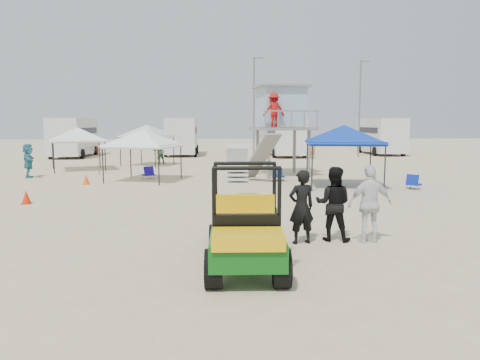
{
  "coord_description": "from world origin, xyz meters",
  "views": [
    {
      "loc": [
        -0.28,
        -10.31,
        2.97
      ],
      "look_at": [
        0.5,
        3.0,
        1.3
      ],
      "focal_mm": 35.0,
      "sensor_mm": 36.0,
      "label": 1
    }
  ],
  "objects": [
    {
      "name": "light_pole_left",
      "position": [
        3.0,
        27.0,
        4.0
      ],
      "size": [
        0.14,
        0.14,
        8.0
      ],
      "primitive_type": "cylinder",
      "color": "slate",
      "rests_on": "ground"
    },
    {
      "name": "canopy_blue",
      "position": [
        5.65,
        10.59,
        2.67
      ],
      "size": [
        3.6,
        3.6,
        3.22
      ],
      "color": "black",
      "rests_on": "ground"
    },
    {
      "name": "beach_chair_a",
      "position": [
        -3.63,
        14.16,
        0.31
      ],
      "size": [
        0.73,
        0.82,
        0.64
      ],
      "color": "#1E0E9D",
      "rests_on": "ground"
    },
    {
      "name": "surf_trailer",
      "position": [
        0.35,
        1.08,
        0.87
      ],
      "size": [
        1.37,
        2.44,
        2.13
      ],
      "color": "black",
      "rests_on": "ground"
    },
    {
      "name": "umbrella_b",
      "position": [
        -3.96,
        20.96,
        0.95
      ],
      "size": [
        2.89,
        2.9,
        1.89
      ],
      "primitive_type": "imported",
      "rotation": [
        0.0,
        0.0,
        0.6
      ],
      "color": "yellow",
      "rests_on": "ground"
    },
    {
      "name": "cone_near",
      "position": [
        -7.05,
        6.84,
        0.25
      ],
      "size": [
        0.34,
        0.34,
        0.5
      ],
      "primitive_type": "cone",
      "color": "red",
      "rests_on": "ground"
    },
    {
      "name": "beach_chair_c",
      "position": [
        8.57,
        9.74,
        0.31
      ],
      "size": [
        0.74,
        0.86,
        0.64
      ],
      "color": "#0D2294",
      "rests_on": "ground"
    },
    {
      "name": "rv_far_right",
      "position": [
        15.0,
        31.49,
        1.8
      ],
      "size": [
        2.64,
        6.6,
        3.25
      ],
      "color": "silver",
      "rests_on": "ground"
    },
    {
      "name": "beach_chair_b",
      "position": [
        3.01,
        13.01,
        0.31
      ],
      "size": [
        0.6,
        0.65,
        0.64
      ],
      "color": "#1044B0",
      "rests_on": "ground"
    },
    {
      "name": "ground",
      "position": [
        0.0,
        0.0,
        0.0
      ],
      "size": [
        140.0,
        140.0,
        0.0
      ],
      "primitive_type": "plane",
      "color": "beige",
      "rests_on": "ground"
    },
    {
      "name": "man_right",
      "position": [
        3.57,
        0.78,
        0.96
      ],
      "size": [
        1.18,
        0.6,
        1.92
      ],
      "primitive_type": "imported",
      "rotation": [
        0.0,
        0.0,
        3.26
      ],
      "color": "white",
      "rests_on": "ground"
    },
    {
      "name": "canopy_white_c",
      "position": [
        -4.69,
        21.69,
        2.62
      ],
      "size": [
        3.6,
        3.6,
        3.17
      ],
      "color": "black",
      "rests_on": "ground"
    },
    {
      "name": "canopy_white_a",
      "position": [
        -3.75,
        13.34,
        2.42
      ],
      "size": [
        3.81,
        3.81,
        2.97
      ],
      "color": "black",
      "rests_on": "ground"
    },
    {
      "name": "man_left",
      "position": [
        1.87,
        0.78,
        0.91
      ],
      "size": [
        0.75,
        0.59,
        1.82
      ],
      "primitive_type": "imported",
      "rotation": [
        0.0,
        0.0,
        3.39
      ],
      "color": "black",
      "rests_on": "ground"
    },
    {
      "name": "utility_cart",
      "position": [
        0.34,
        -1.26,
        0.98
      ],
      "size": [
        1.52,
        2.83,
        2.11
      ],
      "color": "#0C5011",
      "rests_on": "ground"
    },
    {
      "name": "distant_beachgoers",
      "position": [
        -6.0,
        19.15,
        0.89
      ],
      "size": [
        18.61,
        13.05,
        1.82
      ],
      "color": "#4A7C57",
      "rests_on": "ground"
    },
    {
      "name": "rv_mid_right",
      "position": [
        6.0,
        29.99,
        1.8
      ],
      "size": [
        2.64,
        7.0,
        3.25
      ],
      "color": "silver",
      "rests_on": "ground"
    },
    {
      "name": "lifeguard_tower",
      "position": [
        3.43,
        15.22,
        3.59
      ],
      "size": [
        3.48,
        3.48,
        4.82
      ],
      "color": "gray",
      "rests_on": "ground"
    },
    {
      "name": "man_mid",
      "position": [
        2.72,
        1.03,
        0.93
      ],
      "size": [
        1.1,
        0.98,
        1.87
      ],
      "primitive_type": "imported",
      "rotation": [
        0.0,
        0.0,
        2.79
      ],
      "color": "black",
      "rests_on": "ground"
    },
    {
      "name": "cone_far",
      "position": [
        -6.29,
        12.07,
        0.25
      ],
      "size": [
        0.34,
        0.34,
        0.5
      ],
      "primitive_type": "cone",
      "color": "#FF5508",
      "rests_on": "ground"
    },
    {
      "name": "rv_far_left",
      "position": [
        -12.0,
        29.99,
        1.8
      ],
      "size": [
        2.64,
        6.8,
        3.25
      ],
      "color": "silver",
      "rests_on": "ground"
    },
    {
      "name": "umbrella_a",
      "position": [
        -6.7,
        16.39,
        0.85
      ],
      "size": [
        2.15,
        2.18,
        1.71
      ],
      "primitive_type": "imported",
      "rotation": [
        0.0,
        0.0,
        0.17
      ],
      "color": "#AA3512",
      "rests_on": "ground"
    },
    {
      "name": "light_pole_right",
      "position": [
        12.0,
        28.5,
        4.0
      ],
      "size": [
        0.14,
        0.14,
        8.0
      ],
      "primitive_type": "cylinder",
      "color": "slate",
      "rests_on": "ground"
    },
    {
      "name": "canopy_white_b",
      "position": [
        -8.53,
        18.85,
        2.48
      ],
      "size": [
        3.86,
        3.86,
        3.03
      ],
      "color": "black",
      "rests_on": "ground"
    },
    {
      "name": "rv_mid_left",
      "position": [
        -3.0,
        31.49,
        1.8
      ],
      "size": [
        2.65,
        6.5,
        3.25
      ],
      "color": "silver",
      "rests_on": "ground"
    }
  ]
}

